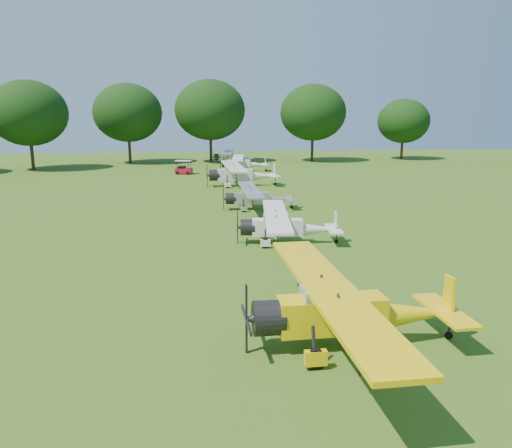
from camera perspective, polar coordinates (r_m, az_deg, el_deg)
The scene contains 9 objects.
ground at distance 25.32m, azimuth 4.68°, elevation -4.77°, with size 160.00×160.00×0.00m, color #304E13.
tree_belt at distance 25.35m, azimuth 13.08°, elevation 13.38°, with size 137.36×130.27×14.52m.
aircraft_2 at distance 16.65m, azimuth 10.47°, elevation -9.39°, with size 7.29×11.58×2.29m.
aircraft_3 at distance 29.35m, azimuth 3.37°, elevation -0.06°, with size 6.21×9.88×1.94m.
aircraft_4 at distance 39.96m, azimuth 0.07°, elevation 3.20°, with size 5.82×9.23×1.83m.
aircraft_5 at distance 53.16m, azimuth -1.82°, elevation 5.87°, with size 7.69×12.22×2.41m.
aircraft_6 at distance 67.43m, azimuth -1.57°, elevation 7.06°, with size 6.47×10.29×2.02m.
aircraft_7 at distance 78.22m, azimuth -2.79°, elevation 7.78°, with size 6.42×10.19×2.00m.
golf_cart at distance 64.72m, azimuth -8.29°, elevation 6.18°, with size 2.30×1.76×1.74m.
Camera 1 is at (-5.08, -23.66, 7.46)m, focal length 35.00 mm.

